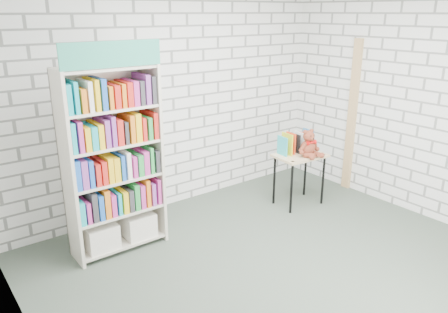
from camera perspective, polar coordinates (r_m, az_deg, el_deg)
ground at (r=4.55m, az=7.54°, el=-14.12°), size 4.50×4.50×0.00m
room_shell at (r=3.90m, az=8.64°, el=8.60°), size 4.52×4.02×2.81m
bookshelf at (r=4.58m, az=-14.27°, el=-0.48°), size 0.97×0.38×2.18m
display_table at (r=5.72m, az=9.86°, el=-0.65°), size 0.67×0.50×0.69m
table_books at (r=5.73m, az=9.30°, el=1.79°), size 0.46×0.24×0.26m
teddy_bear at (r=5.62m, az=11.07°, el=1.41°), size 0.32×0.30×0.34m
door_trim at (r=6.32m, az=16.37°, el=5.03°), size 0.05×0.12×2.10m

